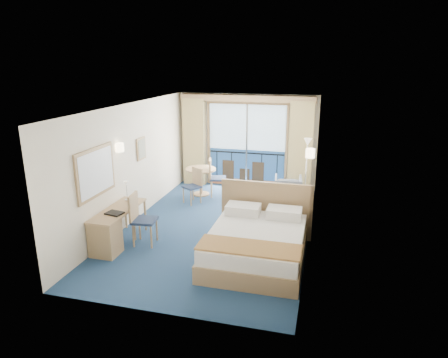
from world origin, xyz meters
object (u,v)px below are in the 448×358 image
at_px(desk_chair, 140,216).
at_px(table_chair_a, 215,175).
at_px(bed, 257,242).
at_px(table_chair_b, 194,183).
at_px(desk, 108,233).
at_px(floor_lamp, 307,153).
at_px(armchair, 288,188).
at_px(round_table, 201,175).
at_px(nightstand, 298,219).

xyz_separation_m(desk_chair, table_chair_a, (0.62, 3.28, -0.01)).
xyz_separation_m(bed, table_chair_b, (-2.13, 2.67, 0.18)).
xyz_separation_m(desk, table_chair_b, (0.70, 3.11, 0.12)).
relative_size(floor_lamp, table_chair_a, 1.59).
distance_m(desk, table_chair_b, 3.19).
xyz_separation_m(floor_lamp, table_chair_a, (-2.42, -0.43, -0.66)).
distance_m(bed, floor_lamp, 3.92).
relative_size(bed, table_chair_b, 2.47).
bearing_deg(desk, table_chair_a, 74.26).
bearing_deg(armchair, bed, 80.07).
bearing_deg(desk, round_table, 79.88).
bearing_deg(desk_chair, nightstand, -72.14).
bearing_deg(desk, bed, 8.82).
relative_size(nightstand, desk_chair, 0.58).
xyz_separation_m(bed, round_table, (-2.16, 3.32, 0.23)).
bearing_deg(desk, floor_lamp, 50.35).
height_order(nightstand, desk_chair, desk_chair).
bearing_deg(desk, desk_chair, 48.36).
bearing_deg(bed, nightstand, 65.94).
distance_m(bed, desk, 2.87).
height_order(floor_lamp, table_chair_b, floor_lamp).
bearing_deg(floor_lamp, table_chair_b, -158.63).
relative_size(armchair, desk_chair, 0.68).
distance_m(bed, table_chair_a, 3.78).
relative_size(desk, round_table, 1.85).
xyz_separation_m(desk, table_chair_a, (1.06, 3.77, 0.18)).
height_order(table_chair_a, table_chair_b, table_chair_a).
bearing_deg(round_table, desk_chair, -94.08).
relative_size(nightstand, table_chair_b, 0.66).
relative_size(floor_lamp, desk, 1.06).
height_order(bed, round_table, bed).
bearing_deg(table_chair_a, round_table, 76.04).
height_order(desk, round_table, round_table).
relative_size(nightstand, floor_lamp, 0.37).
relative_size(desk_chair, table_chair_b, 1.15).
bearing_deg(bed, table_chair_a, 118.00).
distance_m(armchair, floor_lamp, 1.05).
height_order(bed, desk_chair, bed).
bearing_deg(desk_chair, floor_lamp, -45.92).
distance_m(bed, nightstand, 1.57).
bearing_deg(table_chair_b, armchair, 52.07).
bearing_deg(desk_chair, bed, -97.83).
height_order(desk_chair, round_table, desk_chair).
distance_m(nightstand, round_table, 3.39).
xyz_separation_m(table_chair_a, table_chair_b, (-0.36, -0.66, -0.06)).
xyz_separation_m(bed, armchair, (0.22, 3.48, -0.01)).
height_order(armchair, table_chair_a, table_chair_a).
xyz_separation_m(nightstand, desk_chair, (-3.03, -1.38, 0.29)).
relative_size(round_table, table_chair_b, 0.91).
relative_size(nightstand, desk, 0.39).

